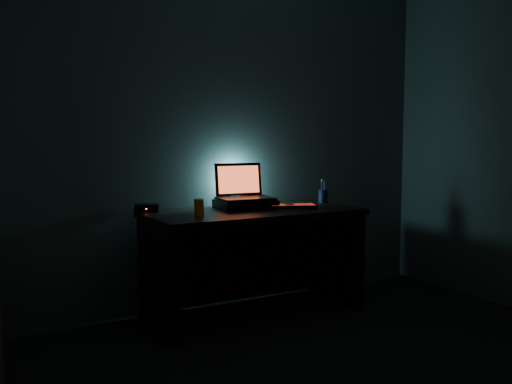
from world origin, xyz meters
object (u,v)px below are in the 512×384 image
at_px(pen_cup, 323,196).
at_px(router, 146,208).
at_px(mouse, 289,206).
at_px(keyboard, 285,206).
at_px(laptop, 243,191).
at_px(juice_glass, 199,207).

distance_m(pen_cup, router, 1.37).
bearing_deg(mouse, router, 179.18).
xyz_separation_m(keyboard, mouse, (0.03, -0.01, 0.00)).
height_order(laptop, keyboard, laptop).
height_order(pen_cup, router, pen_cup).
xyz_separation_m(mouse, router, (-0.95, 0.32, 0.01)).
relative_size(laptop, mouse, 4.16).
xyz_separation_m(laptop, router, (-0.69, 0.11, -0.09)).
bearing_deg(mouse, laptop, 159.13).
relative_size(pen_cup, router, 0.53).
bearing_deg(keyboard, pen_cup, 39.93).
relative_size(juice_glass, router, 0.56).
distance_m(mouse, juice_glass, 0.71).
bearing_deg(router, keyboard, 0.69).
xyz_separation_m(keyboard, router, (-0.92, 0.31, 0.01)).
xyz_separation_m(laptop, juice_glass, (-0.45, -0.24, -0.07)).
height_order(keyboard, router, router).
bearing_deg(pen_cup, juice_glass, -170.52).
bearing_deg(juice_glass, router, 123.46).
relative_size(keyboard, juice_glass, 4.32).
distance_m(keyboard, router, 0.97).
height_order(mouse, router, router).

